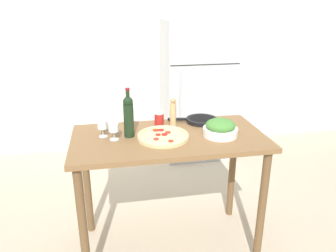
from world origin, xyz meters
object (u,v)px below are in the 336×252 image
Objects in this scene: refrigerator at (197,90)px; pepper_mill at (173,112)px; homemade_pizza at (163,136)px; salad_bowl at (220,128)px; wine_glass_far at (102,125)px; wine_glass_near at (114,128)px; cast_iron_skillet at (201,120)px; salt_canister at (159,119)px; wine_bottle at (129,115)px.

refrigerator is 1.54m from pepper_mill.
salad_bowl is at bearing -3.52° from homemade_pizza.
refrigerator is 13.80× the size of wine_glass_far.
cast_iron_skillet is (0.67, 0.23, -0.07)m from wine_glass_near.
cast_iron_skillet is (0.74, 0.16, -0.07)m from wine_glass_far.
wine_glass_far is (-1.09, -1.55, 0.19)m from refrigerator.
salad_bowl is (0.28, -0.26, -0.05)m from pepper_mill.
pepper_mill is 0.56× the size of cast_iron_skillet.
pepper_mill is 0.39m from salad_bowl.
salad_bowl is 0.47m from salt_canister.
wine_glass_near is 0.33× the size of homemade_pizza.
pepper_mill is at bearing -172.53° from cast_iron_skillet.
wine_bottle is at bearing -120.16° from refrigerator.
wine_glass_near is 0.34m from homemade_pizza.
refrigerator is 1.92m from wine_glass_near.
cast_iron_skillet is at bearing 37.79° from homemade_pizza.
wine_bottle reaches higher than salt_canister.
wine_glass_near is at bearing -157.39° from wine_bottle.
wine_bottle reaches higher than wine_glass_near.
pepper_mill reaches higher than wine_glass_near.
wine_glass_far is at bearing -165.72° from pepper_mill.
salt_canister is at bearing -177.36° from cast_iron_skillet.
wine_glass_near is 0.40m from salt_canister.
wine_glass_far is 0.31× the size of cast_iron_skillet.
salt_canister is (-0.38, 0.28, -0.00)m from salad_bowl.
wine_glass_far is at bearing 170.68° from salad_bowl.
refrigerator reaches higher than wine_glass_far.
wine_glass_near is 1.00× the size of wine_glass_far.
salt_canister is at bearing 32.45° from wine_glass_near.
cast_iron_skillet is at bearing 12.22° from wine_glass_far.
wine_glass_far is (-0.07, 0.07, 0.00)m from wine_glass_near.
wine_glass_far is 1.11× the size of salt_canister.
wine_bottle is 0.38m from pepper_mill.
wine_bottle reaches higher than salad_bowl.
homemade_pizza is at bearing -112.74° from refrigerator.
salad_bowl reaches higher than salt_canister.
cast_iron_skillet is at bearing 7.47° from pepper_mill.
wine_bottle is at bearing -8.54° from wine_glass_far.
refrigerator is 13.80× the size of wine_glass_near.
homemade_pizza is (0.40, -0.11, -0.07)m from wine_glass_far.
wine_bottle is 1.61× the size of pepper_mill.
homemade_pizza is (-0.69, -1.65, 0.12)m from refrigerator.
homemade_pizza is (-0.12, -0.24, -0.09)m from pepper_mill.
wine_glass_far is 0.81m from salad_bowl.
salad_bowl reaches higher than wine_glass_near.
wine_glass_near is (-1.02, -1.62, 0.19)m from refrigerator.
homemade_pizza is 3.33× the size of salt_canister.
salad_bowl is at bearing -9.54° from wine_bottle.
salad_bowl is (0.72, -0.06, -0.03)m from wine_glass_near.
salt_canister is (-0.10, 0.01, -0.05)m from pepper_mill.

